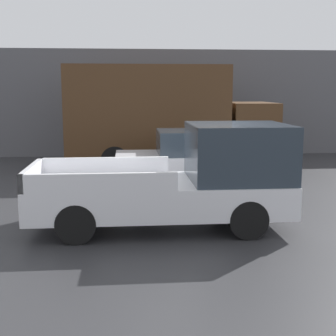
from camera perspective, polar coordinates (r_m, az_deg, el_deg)
ground_plane at (r=10.39m, az=2.90°, el=-5.90°), size 60.00×60.00×0.00m
building_wall at (r=19.71m, az=-1.00°, el=7.92°), size 28.00×0.15×4.39m
pickup_truck at (r=9.44m, az=2.28°, el=-1.47°), size 5.13×2.08×2.09m
car at (r=12.99m, az=3.87°, el=1.02°), size 4.55×1.90×1.65m
delivery_truck at (r=16.56m, az=-0.74°, el=6.53°), size 7.24×2.59×3.57m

